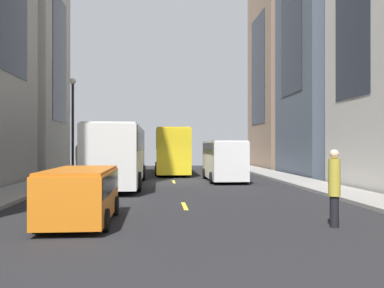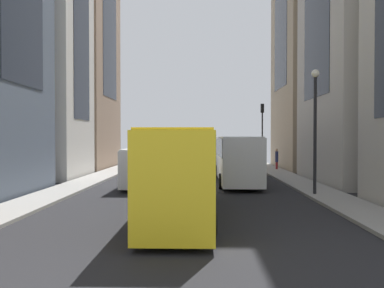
% 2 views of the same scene
% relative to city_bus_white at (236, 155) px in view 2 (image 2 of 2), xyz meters
% --- Properties ---
extents(ground_plane, '(41.83, 41.83, 0.00)m').
position_rel_city_bus_white_xyz_m(ground_plane, '(3.22, 2.14, -2.01)').
color(ground_plane, black).
extents(sidewalk_west, '(2.37, 44.00, 0.15)m').
position_rel_city_bus_white_xyz_m(sidewalk_west, '(-4.51, 2.14, -1.93)').
color(sidewalk_west, gray).
rests_on(sidewalk_west, ground).
extents(sidewalk_east, '(2.37, 44.00, 0.15)m').
position_rel_city_bus_white_xyz_m(sidewalk_east, '(10.95, 2.14, -1.93)').
color(sidewalk_east, gray).
rests_on(sidewalk_east, ground).
extents(lane_stripe_0, '(0.16, 2.00, 0.01)m').
position_rel_city_bus_white_xyz_m(lane_stripe_0, '(3.22, -18.86, -2.00)').
color(lane_stripe_0, yellow).
rests_on(lane_stripe_0, ground).
extents(lane_stripe_1, '(0.16, 2.00, 0.01)m').
position_rel_city_bus_white_xyz_m(lane_stripe_1, '(3.22, -8.36, -2.00)').
color(lane_stripe_1, yellow).
rests_on(lane_stripe_1, ground).
extents(lane_stripe_2, '(0.16, 2.00, 0.01)m').
position_rel_city_bus_white_xyz_m(lane_stripe_2, '(3.22, 2.14, -2.00)').
color(lane_stripe_2, yellow).
rests_on(lane_stripe_2, ground).
extents(lane_stripe_3, '(0.16, 2.00, 0.01)m').
position_rel_city_bus_white_xyz_m(lane_stripe_3, '(3.22, 12.64, -2.00)').
color(lane_stripe_3, yellow).
rests_on(lane_stripe_3, ground).
extents(building_east_0, '(6.77, 10.39, 33.61)m').
position_rel_city_bus_white_xyz_m(building_east_0, '(15.68, -12.47, 14.80)').
color(building_east_0, '#937760').
rests_on(building_east_0, ground).
extents(building_east_1, '(6.96, 7.07, 21.20)m').
position_rel_city_bus_white_xyz_m(building_east_1, '(15.78, -2.99, 8.59)').
color(building_east_1, beige).
rests_on(building_east_1, ground).
extents(city_bus_white, '(2.80, 11.26, 3.35)m').
position_rel_city_bus_white_xyz_m(city_bus_white, '(0.00, 0.00, 0.00)').
color(city_bus_white, silver).
rests_on(city_bus_white, ground).
extents(streetcar_yellow, '(2.70, 12.14, 3.59)m').
position_rel_city_bus_white_xyz_m(streetcar_yellow, '(3.35, 11.07, 0.12)').
color(streetcar_yellow, yellow).
rests_on(streetcar_yellow, ground).
extents(delivery_van_white, '(2.25, 6.12, 2.58)m').
position_rel_city_bus_white_xyz_m(delivery_van_white, '(6.44, 2.54, -0.49)').
color(delivery_van_white, white).
rests_on(delivery_van_white, ground).
extents(car_orange_0, '(1.98, 4.32, 1.61)m').
position_rel_city_bus_white_xyz_m(car_orange_0, '(-0.08, -11.54, -1.06)').
color(car_orange_0, orange).
rests_on(car_orange_0, ground).
extents(pedestrian_walking_far, '(0.30, 0.30, 2.02)m').
position_rel_city_bus_white_xyz_m(pedestrian_walking_far, '(-5.00, -10.00, -0.77)').
color(pedestrian_walking_far, maroon).
rests_on(pedestrian_walking_far, ground).
extents(pedestrian_waiting_curb, '(0.34, 0.34, 2.19)m').
position_rel_city_bus_white_xyz_m(pedestrian_waiting_curb, '(7.15, -12.79, -0.82)').
color(pedestrian_waiting_curb, black).
rests_on(pedestrian_waiting_curb, ground).
extents(traffic_light_near_corner, '(0.32, 0.44, 6.61)m').
position_rel_city_bus_white_xyz_m(traffic_light_near_corner, '(-3.73, -11.09, 2.68)').
color(traffic_light_near_corner, black).
rests_on(traffic_light_near_corner, ground).
extents(streetlamp_near, '(0.44, 0.44, 6.94)m').
position_rel_city_bus_white_xyz_m(streetlamp_near, '(-3.83, 6.41, 2.40)').
color(streetlamp_near, black).
rests_on(streetlamp_near, ground).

